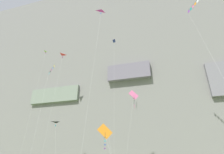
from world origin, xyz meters
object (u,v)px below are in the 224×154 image
kite_diamond_mid_right (105,132)px  kite_delta_upper_left (44,61)px  kite_diamond_mid_left (134,96)px  kite_banner_low_center (50,75)px  kite_delta_high_right (110,134)px  kite_delta_far_right (56,127)px  kite_delta_far_left (101,14)px  kite_diamond_low_right (114,50)px  kite_delta_mid_center (61,59)px  kite_banner_low_left (197,8)px

kite_diamond_mid_right → kite_delta_upper_left: bearing=147.6°
kite_diamond_mid_left → kite_banner_low_center: kite_banner_low_center is taller
kite_delta_upper_left → kite_diamond_mid_right: bearing=-32.4°
kite_diamond_mid_right → kite_delta_high_right: (-0.49, 4.01, 0.29)m
kite_delta_far_right → kite_delta_upper_left: bearing=145.8°
kite_banner_low_center → kite_delta_far_left: size_ratio=0.74×
kite_diamond_mid_left → kite_diamond_low_right: kite_diamond_low_right is taller
kite_banner_low_center → kite_delta_mid_center: (-3.07, 8.02, 9.46)m
kite_delta_far_left → kite_banner_low_left: kite_banner_low_left is taller
kite_delta_mid_center → kite_delta_high_right: size_ratio=4.68×
kite_diamond_mid_right → kite_delta_mid_center: (-19.88, 16.29, 24.43)m
kite_delta_far_left → kite_delta_upper_left: kite_delta_upper_left is taller
kite_diamond_mid_left → kite_delta_high_right: (-2.79, -8.50, -8.92)m
kite_diamond_low_right → kite_banner_low_left: (19.64, -6.30, 2.69)m
kite_delta_upper_left → kite_delta_far_right: bearing=-34.2°
kite_diamond_mid_left → kite_banner_low_center: bearing=-167.5°
kite_diamond_mid_right → kite_delta_far_right: size_ratio=0.81×
kite_banner_low_left → kite_delta_high_right: (-17.92, -2.78, -24.88)m
kite_delta_far_right → kite_banner_low_left: bearing=-1.5°
kite_delta_far_left → kite_delta_high_right: kite_delta_far_left is taller
kite_diamond_mid_right → kite_delta_high_right: size_ratio=1.08×
kite_delta_mid_center → kite_diamond_low_right: bearing=-10.2°
kite_delta_far_left → kite_delta_mid_center: 23.64m
kite_delta_upper_left → kite_delta_far_left: bearing=-32.1°
kite_delta_mid_center → kite_banner_low_left: (37.31, -9.49, 0.73)m
kite_delta_high_right → kite_delta_upper_left: bearing=153.8°
kite_delta_high_right → kite_delta_mid_center: bearing=147.7°
kite_diamond_mid_right → kite_delta_upper_left: (-26.36, 16.73, 25.27)m
kite_diamond_low_right → kite_banner_low_left: bearing=-17.8°
kite_diamond_mid_left → kite_delta_upper_left: kite_delta_upper_left is taller
kite_diamond_mid_right → kite_delta_mid_center: 35.46m
kite_diamond_low_right → kite_delta_upper_left: bearing=171.5°
kite_delta_high_right → kite_diamond_low_right: bearing=100.7°
kite_delta_far_left → kite_delta_mid_center: size_ratio=0.97×
kite_delta_high_right → kite_banner_low_center: bearing=165.4°
kite_diamond_mid_left → kite_delta_far_left: (-3.96, -11.25, 14.26)m
kite_banner_low_center → kite_delta_mid_center: size_ratio=0.72×
kite_diamond_mid_right → kite_banner_low_left: bearing=21.3°
kite_delta_upper_left → kite_delta_high_right: kite_delta_upper_left is taller
kite_banner_low_center → kite_delta_far_right: kite_banner_low_center is taller
kite_banner_low_left → kite_delta_high_right: kite_banner_low_left is taller
kite_diamond_mid_left → kite_delta_far_left: kite_delta_far_left is taller
kite_delta_mid_center → kite_banner_low_left: 38.51m
kite_banner_low_center → kite_delta_far_left: kite_delta_far_left is taller
kite_delta_mid_center → kite_delta_high_right: bearing=-32.3°
kite_banner_low_center → kite_delta_upper_left: kite_delta_upper_left is taller
kite_banner_low_left → kite_delta_high_right: 30.79m
kite_delta_far_right → kite_delta_far_left: bearing=-29.4°
kite_diamond_mid_left → kite_delta_upper_left: 33.12m
kite_delta_far_right → kite_delta_upper_left: (-13.48, 9.15, 22.68)m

